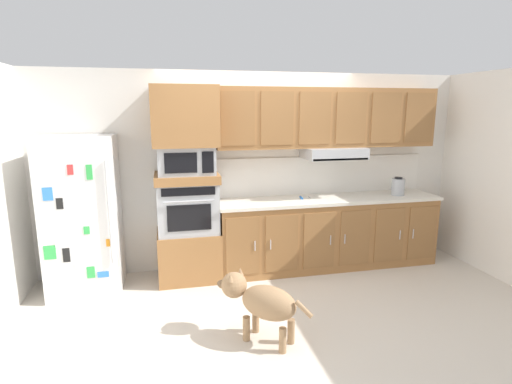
{
  "coord_description": "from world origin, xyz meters",
  "views": [
    {
      "loc": [
        -1.16,
        -3.94,
        2.03
      ],
      "look_at": [
        -0.2,
        0.27,
        1.14
      ],
      "focal_mm": 28.0,
      "sensor_mm": 36.0,
      "label": 1
    }
  ],
  "objects_px": {
    "built_in_oven": "(188,207)",
    "electric_kettle": "(398,187)",
    "refrigerator": "(83,215)",
    "microwave": "(186,160)",
    "screwdriver": "(302,198)",
    "dog": "(260,300)"
  },
  "relations": [
    {
      "from": "refrigerator",
      "to": "built_in_oven",
      "type": "relative_size",
      "value": 2.51
    },
    {
      "from": "microwave",
      "to": "electric_kettle",
      "type": "bearing_deg",
      "value": -0.98
    },
    {
      "from": "built_in_oven",
      "to": "dog",
      "type": "xyz_separation_m",
      "value": [
        0.53,
        -1.51,
        -0.52
      ]
    },
    {
      "from": "screwdriver",
      "to": "electric_kettle",
      "type": "bearing_deg",
      "value": -2.94
    },
    {
      "from": "microwave",
      "to": "dog",
      "type": "xyz_separation_m",
      "value": [
        0.53,
        -1.51,
        -1.08
      ]
    },
    {
      "from": "refrigerator",
      "to": "dog",
      "type": "bearing_deg",
      "value": -40.39
    },
    {
      "from": "microwave",
      "to": "screwdriver",
      "type": "relative_size",
      "value": 4.68
    },
    {
      "from": "electric_kettle",
      "to": "dog",
      "type": "bearing_deg",
      "value": -146.62
    },
    {
      "from": "screwdriver",
      "to": "dog",
      "type": "height_order",
      "value": "screwdriver"
    },
    {
      "from": "refrigerator",
      "to": "microwave",
      "type": "relative_size",
      "value": 2.73
    },
    {
      "from": "built_in_oven",
      "to": "microwave",
      "type": "xyz_separation_m",
      "value": [
        0.0,
        -0.0,
        0.56
      ]
    },
    {
      "from": "screwdriver",
      "to": "electric_kettle",
      "type": "distance_m",
      "value": 1.32
    },
    {
      "from": "refrigerator",
      "to": "electric_kettle",
      "type": "bearing_deg",
      "value": 0.3
    },
    {
      "from": "electric_kettle",
      "to": "built_in_oven",
      "type": "bearing_deg",
      "value": 179.02
    },
    {
      "from": "electric_kettle",
      "to": "dog",
      "type": "relative_size",
      "value": 0.32
    },
    {
      "from": "built_in_oven",
      "to": "electric_kettle",
      "type": "distance_m",
      "value": 2.76
    },
    {
      "from": "electric_kettle",
      "to": "refrigerator",
      "type": "bearing_deg",
      "value": -179.7
    },
    {
      "from": "microwave",
      "to": "screwdriver",
      "type": "xyz_separation_m",
      "value": [
        1.44,
        0.02,
        -0.53
      ]
    },
    {
      "from": "dog",
      "to": "microwave",
      "type": "bearing_deg",
      "value": -27.13
    },
    {
      "from": "built_in_oven",
      "to": "electric_kettle",
      "type": "bearing_deg",
      "value": -0.98
    },
    {
      "from": "screwdriver",
      "to": "dog",
      "type": "distance_m",
      "value": 1.86
    },
    {
      "from": "screwdriver",
      "to": "dog",
      "type": "relative_size",
      "value": 0.18
    }
  ]
}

